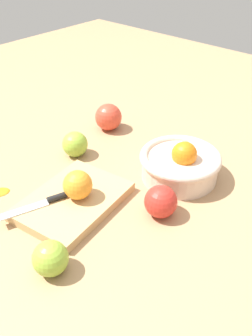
{
  "coord_description": "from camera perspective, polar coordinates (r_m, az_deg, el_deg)",
  "views": [
    {
      "loc": [
        0.48,
        0.52,
        0.57
      ],
      "look_at": [
        -0.08,
        0.02,
        0.04
      ],
      "focal_mm": 40.06,
      "sensor_mm": 36.0,
      "label": 1
    }
  ],
  "objects": [
    {
      "name": "bowl",
      "position": [
        0.94,
        8.23,
        0.65
      ],
      "size": [
        0.2,
        0.2,
        0.1
      ],
      "color": "beige",
      "rests_on": "ground_plane"
    },
    {
      "name": "apple_back_right",
      "position": [
        0.73,
        -11.43,
        -13.31
      ],
      "size": [
        0.07,
        0.07,
        0.07
      ],
      "primitive_type": "sphere",
      "color": "#8EB738",
      "rests_on": "ground_plane"
    },
    {
      "name": "apple_front_left_2",
      "position": [
        1.03,
        -7.77,
        3.61
      ],
      "size": [
        0.07,
        0.07,
        0.07
      ],
      "primitive_type": "sphere",
      "color": "#8EB738",
      "rests_on": "ground_plane"
    },
    {
      "name": "apple_front_left",
      "position": [
        1.15,
        -2.69,
        7.75
      ],
      "size": [
        0.08,
        0.08,
        0.08
      ],
      "primitive_type": "sphere",
      "color": "#D6422D",
      "rests_on": "ground_plane"
    },
    {
      "name": "knife",
      "position": [
        0.86,
        -12.54,
        -5.17
      ],
      "size": [
        0.15,
        0.07,
        0.01
      ],
      "color": "silver",
      "rests_on": "cutting_board"
    },
    {
      "name": "cutting_board",
      "position": [
        0.87,
        -8.08,
        -4.99
      ],
      "size": [
        0.27,
        0.21,
        0.02
      ],
      "primitive_type": "cube",
      "rotation": [
        0.0,
        0.0,
        0.14
      ],
      "color": "tan",
      "rests_on": "ground_plane"
    },
    {
      "name": "orange_on_board",
      "position": [
        0.84,
        -7.21,
        -2.66
      ],
      "size": [
        0.07,
        0.07,
        0.07
      ],
      "primitive_type": "sphere",
      "color": "orange",
      "rests_on": "cutting_board"
    },
    {
      "name": "apple_back_left",
      "position": [
        0.83,
        5.31,
        -5.1
      ],
      "size": [
        0.07,
        0.07,
        0.07
      ],
      "primitive_type": "sphere",
      "color": "red",
      "rests_on": "ground_plane"
    },
    {
      "name": "ground_plane",
      "position": [
        0.91,
        -4.42,
        -3.75
      ],
      "size": [
        2.4,
        2.4,
        0.0
      ],
      "primitive_type": "plane",
      "color": "tan"
    }
  ]
}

